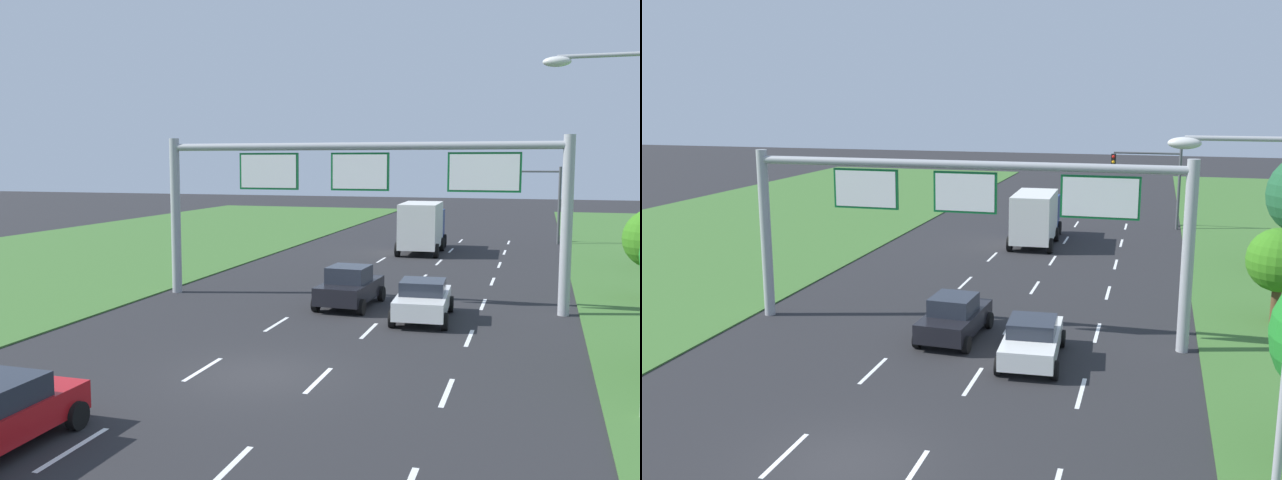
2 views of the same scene
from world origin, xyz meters
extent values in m
plane|color=#262628|center=(0.00, 0.00, 0.00)|extent=(200.00, 200.00, 0.00)
cube|color=white|center=(-1.75, -6.00, 0.00)|extent=(0.14, 2.40, 0.01)
cube|color=white|center=(-1.75, 0.00, 0.00)|extent=(0.14, 2.40, 0.01)
cube|color=white|center=(-1.75, 6.00, 0.00)|extent=(0.14, 2.40, 0.01)
cube|color=white|center=(-1.75, 12.00, 0.00)|extent=(0.14, 2.40, 0.01)
cube|color=white|center=(-1.75, 18.00, 0.00)|extent=(0.14, 2.40, 0.01)
cube|color=white|center=(-1.75, 24.00, 0.00)|extent=(0.14, 2.40, 0.01)
cube|color=white|center=(-1.75, 30.00, 0.00)|extent=(0.14, 2.40, 0.01)
cube|color=white|center=(-1.75, 36.00, 0.00)|extent=(0.14, 2.40, 0.01)
cube|color=white|center=(1.75, -6.00, 0.00)|extent=(0.14, 2.40, 0.01)
cube|color=white|center=(1.75, 0.00, 0.00)|extent=(0.14, 2.40, 0.01)
cube|color=white|center=(1.75, 6.00, 0.00)|extent=(0.14, 2.40, 0.01)
cube|color=white|center=(1.75, 12.00, 0.00)|extent=(0.14, 2.40, 0.01)
cube|color=white|center=(1.75, 18.00, 0.00)|extent=(0.14, 2.40, 0.01)
cube|color=white|center=(1.75, 24.00, 0.00)|extent=(0.14, 2.40, 0.01)
cube|color=white|center=(1.75, 30.00, 0.00)|extent=(0.14, 2.40, 0.01)
cube|color=white|center=(1.75, 36.00, 0.00)|extent=(0.14, 2.40, 0.01)
cube|color=white|center=(5.25, 0.00, 0.00)|extent=(0.14, 2.40, 0.01)
cube|color=white|center=(5.25, 6.00, 0.00)|extent=(0.14, 2.40, 0.01)
cube|color=white|center=(5.25, 12.00, 0.00)|extent=(0.14, 2.40, 0.01)
cube|color=white|center=(5.25, 18.00, 0.00)|extent=(0.14, 2.40, 0.01)
cube|color=white|center=(5.25, 24.00, 0.00)|extent=(0.14, 2.40, 0.01)
cube|color=white|center=(5.25, 30.00, 0.00)|extent=(0.14, 2.40, 0.01)
cube|color=white|center=(5.25, 36.00, 0.00)|extent=(0.14, 2.40, 0.01)
cube|color=black|center=(-0.01, 9.99, 0.68)|extent=(2.05, 4.19, 0.72)
cube|color=#232833|center=(-0.02, 9.86, 1.37)|extent=(1.64, 1.81, 0.66)
cylinder|color=black|center=(-0.89, 11.54, 0.32)|extent=(0.25, 0.65, 0.64)
cylinder|color=black|center=(1.01, 11.45, 0.32)|extent=(0.25, 0.65, 0.64)
cylinder|color=black|center=(-1.03, 8.54, 0.32)|extent=(0.25, 0.65, 0.64)
cylinder|color=black|center=(0.87, 8.45, 0.32)|extent=(0.25, 0.65, 0.64)
cube|color=white|center=(3.27, 8.41, 0.66)|extent=(2.09, 4.40, 0.68)
cube|color=#232833|center=(3.27, 8.37, 1.26)|extent=(1.72, 1.85, 0.52)
cylinder|color=black|center=(2.23, 9.96, 0.32)|extent=(0.26, 0.65, 0.64)
cylinder|color=black|center=(4.12, 10.07, 0.32)|extent=(0.26, 0.65, 0.64)
cylinder|color=black|center=(2.42, 6.76, 0.32)|extent=(0.26, 0.65, 0.64)
cylinder|color=black|center=(4.30, 6.87, 0.32)|extent=(0.26, 0.65, 0.64)
cylinder|color=black|center=(-4.20, -5.02, 0.32)|extent=(0.22, 0.64, 0.64)
cylinder|color=black|center=(-2.34, -5.03, 0.32)|extent=(0.22, 0.64, 0.64)
cube|color=navy|center=(-0.07, 31.28, 1.55)|extent=(2.27, 2.17, 2.20)
cube|color=silver|center=(0.05, 27.66, 1.88)|extent=(2.52, 4.93, 2.85)
cylinder|color=black|center=(-1.22, 31.74, 0.45)|extent=(0.31, 0.91, 0.90)
cylinder|color=black|center=(1.04, 31.82, 0.45)|extent=(0.31, 0.91, 0.90)
cylinder|color=black|center=(-1.22, 29.44, 0.45)|extent=(0.31, 0.91, 0.90)
cylinder|color=black|center=(1.20, 29.52, 0.45)|extent=(0.31, 0.91, 0.90)
cylinder|color=black|center=(-1.10, 25.79, 0.45)|extent=(0.31, 0.91, 0.90)
cylinder|color=black|center=(1.32, 25.87, 0.45)|extent=(0.31, 0.91, 0.90)
cylinder|color=#9EA0A5|center=(-8.40, 10.72, 3.50)|extent=(0.44, 0.44, 7.00)
cylinder|color=#9EA0A5|center=(8.40, 10.72, 3.50)|extent=(0.44, 0.44, 7.00)
cylinder|color=#9EA0A5|center=(0.00, 10.72, 6.60)|extent=(16.80, 0.32, 0.32)
cube|color=#0C5B28|center=(-3.85, 10.72, 5.55)|extent=(2.68, 0.12, 1.58)
cube|color=white|center=(-3.85, 10.66, 5.55)|extent=(2.52, 0.01, 1.42)
cube|color=#0C5B28|center=(0.20, 10.72, 5.55)|extent=(2.47, 0.12, 1.58)
cube|color=white|center=(0.20, 10.66, 5.55)|extent=(2.31, 0.01, 1.42)
cube|color=#0C5B28|center=(5.25, 10.72, 5.55)|extent=(2.86, 0.12, 1.58)
cube|color=white|center=(5.25, 10.66, 5.55)|extent=(2.70, 0.01, 1.42)
cylinder|color=#47494F|center=(8.70, 35.84, 2.80)|extent=(0.20, 0.20, 5.60)
cylinder|color=#47494F|center=(6.45, 35.84, 5.25)|extent=(4.50, 0.14, 0.14)
cube|color=black|center=(4.20, 35.84, 4.60)|extent=(0.32, 0.36, 1.10)
sphere|color=red|center=(4.20, 35.64, 4.97)|extent=(0.22, 0.22, 0.22)
sphere|color=orange|center=(4.20, 35.64, 4.60)|extent=(0.22, 0.22, 0.22)
sphere|color=green|center=(4.20, 35.64, 4.23)|extent=(0.22, 0.22, 0.22)
cylinder|color=#9EA0A5|center=(8.77, -0.62, 8.35)|extent=(2.20, 0.10, 0.10)
ellipsoid|color=silver|center=(7.67, -0.62, 8.25)|extent=(0.64, 0.32, 0.24)
camera|label=1|loc=(7.42, -18.13, 5.98)|focal=40.00mm
camera|label=2|loc=(7.18, -15.17, 9.15)|focal=40.00mm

